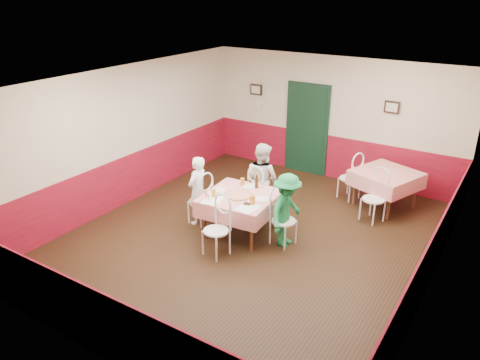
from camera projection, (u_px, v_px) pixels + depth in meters
The scene contains 39 objects.
floor at pixel (253, 238), 8.43m from camera, with size 7.00×7.00×0.00m, color black.
ceiling at pixel (254, 82), 7.35m from camera, with size 7.00×7.00×0.00m, color white.
back_wall at pixel (333, 119), 10.61m from camera, with size 6.00×0.10×2.80m, color beige.
front_wall at pixel (91, 261), 5.17m from camera, with size 6.00×0.10×2.80m, color beige.
left_wall at pixel (125, 136), 9.38m from camera, with size 0.10×7.00×2.80m, color beige.
right_wall at pixel (441, 207), 6.41m from camera, with size 0.10×7.00×2.80m, color beige.
wainscot_back at pixel (329, 156), 10.95m from camera, with size 6.00×0.03×1.00m, color maroon.
wainscot_front at pixel (101, 325), 5.53m from camera, with size 6.00×0.03×1.00m, color maroon.
wainscot_left at pixel (130, 178), 9.72m from camera, with size 0.03×7.00×1.00m, color maroon.
wainscot_right at pixel (429, 263), 6.76m from camera, with size 0.03×7.00×1.00m, color maroon.
door at pixel (307, 130), 11.01m from camera, with size 0.96×0.06×2.10m, color black.
picture_left at pixel (256, 90), 11.39m from camera, with size 0.32×0.03×0.26m, color black.
picture_right at pixel (392, 107), 9.76m from camera, with size 0.32×0.03×0.26m, color black.
thermostat at pixel (259, 104), 11.48m from camera, with size 0.10×0.03×0.10m, color white.
main_table at pixel (240, 214), 8.46m from camera, with size 1.22×1.22×0.77m, color red.
second_table at pixel (385, 189), 9.49m from camera, with size 1.12×1.12×0.77m, color red.
chair_left at pixel (200, 201), 8.80m from camera, with size 0.42×0.42×0.90m, color white, non-canonical shape.
chair_right at pixel (283, 221), 8.07m from camera, with size 0.42×0.42×0.90m, color white, non-canonical shape.
chair_far at pixel (260, 193), 9.12m from camera, with size 0.42×0.42×0.90m, color white, non-canonical shape.
chair_near at pixel (216, 231), 7.74m from camera, with size 0.42×0.42×0.90m, color white, non-canonical shape.
chair_second_a at pixel (350, 178), 9.83m from camera, with size 0.42×0.42×0.90m, color white, non-canonical shape.
chair_second_b at pixel (373, 199), 8.87m from camera, with size 0.42×0.42×0.90m, color white, non-canonical shape.
pizza at pixel (239, 195), 8.28m from camera, with size 0.48×0.48×0.03m, color #B74723.
plate_left at pixel (219, 190), 8.50m from camera, with size 0.25×0.25×0.01m, color white.
plate_right at pixel (262, 199), 8.14m from camera, with size 0.25×0.25×0.01m, color white.
plate_far at pixel (249, 187), 8.64m from camera, with size 0.25×0.25×0.01m, color white.
glass_a at pixel (214, 193), 8.22m from camera, with size 0.07×0.07×0.13m, color #BF7219.
glass_b at pixel (253, 200), 7.94m from camera, with size 0.08×0.08×0.16m, color #BF7219.
glass_c at pixel (242, 182), 8.68m from camera, with size 0.08×0.08×0.14m, color #BF7219.
beer_bottle at pixel (257, 182), 8.56m from camera, with size 0.06×0.06×0.23m, color #381C0A.
shaker_a at pixel (208, 196), 8.16m from camera, with size 0.04×0.04×0.09m, color silver.
shaker_b at pixel (209, 198), 8.08m from camera, with size 0.04×0.04×0.09m, color silver.
shaker_c at pixel (207, 194), 8.22m from camera, with size 0.04×0.04×0.09m, color #B23319.
menu_left at pixel (213, 200), 8.12m from camera, with size 0.30×0.40×0.00m, color white.
menu_right at pixel (248, 208), 7.84m from camera, with size 0.30×0.40×0.00m, color white.
wallet at pixel (247, 204), 7.96m from camera, with size 0.11×0.09×0.02m, color black.
diner_left at pixel (198, 190), 8.74m from camera, with size 0.48×0.32×1.33m, color gray.
diner_far at pixel (262, 179), 9.06m from camera, with size 0.71×0.55×1.46m, color gray.
diner_right at pixel (287, 210), 7.96m from camera, with size 0.86×0.49×1.33m, color gray.
Camera 1 is at (3.77, -6.34, 4.22)m, focal length 35.00 mm.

